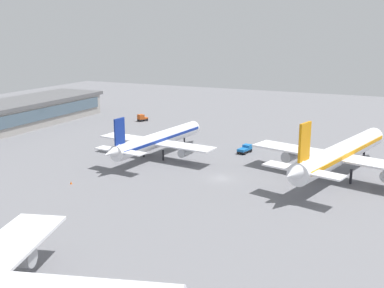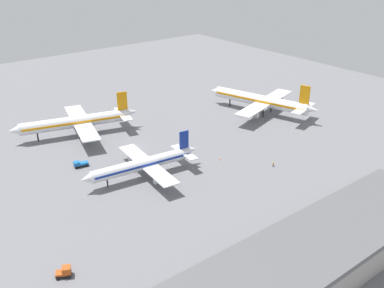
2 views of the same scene
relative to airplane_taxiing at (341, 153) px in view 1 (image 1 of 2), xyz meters
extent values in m
plane|color=slate|center=(10.92, -21.86, -5.12)|extent=(288.00, 288.00, 0.00)
cube|color=#4C6070|center=(0.91, -90.44, -0.67)|extent=(83.98, 0.30, 3.56)
cylinder|color=#A5A8AD|center=(58.57, -29.95, -1.77)|extent=(3.87, 5.77, 2.46)
cylinder|color=white|center=(-0.50, 0.13, 0.00)|extent=(38.63, 14.10, 4.27)
cone|color=white|center=(-20.50, 5.45, 0.00)|extent=(5.17, 5.02, 4.06)
cone|color=white|center=(19.50, -5.18, 0.64)|extent=(6.04, 4.67, 3.42)
cube|color=orange|center=(-0.50, 0.13, 0.32)|extent=(37.15, 13.78, 0.77)
cube|color=white|center=(1.38, -0.37, -0.43)|extent=(15.48, 37.25, 0.38)
cylinder|color=#A5A8AD|center=(-1.28, -10.35, -1.92)|extent=(5.48, 3.57, 2.35)
cube|color=white|center=(16.39, -4.35, 0.43)|extent=(7.15, 15.16, 0.31)
cube|color=orange|center=(16.39, -4.35, 5.55)|extent=(3.72, 1.40, 6.83)
cylinder|color=black|center=(-13.64, 3.62, -3.63)|extent=(0.51, 0.51, 2.99)
cylinder|color=black|center=(1.63, -3.97, -3.63)|extent=(0.51, 0.51, 2.99)
cylinder|color=black|center=(3.38, 2.64, -3.63)|extent=(0.51, 0.51, 2.99)
cylinder|color=white|center=(1.03, -41.60, -0.89)|extent=(32.24, 7.12, 3.52)
cone|color=white|center=(-15.94, -39.67, -0.89)|extent=(3.88, 3.73, 3.35)
cone|color=white|center=(18.00, -43.53, -0.37)|extent=(4.70, 3.30, 2.82)
cube|color=navy|center=(1.03, -41.60, -0.63)|extent=(30.97, 7.05, 0.63)
cube|color=white|center=(2.62, -41.78, -1.25)|extent=(8.54, 30.83, 0.32)
cylinder|color=#A5A8AD|center=(1.66, -50.25, -2.48)|extent=(4.36, 2.40, 1.94)
cylinder|color=#A5A8AD|center=(3.58, -33.31, -2.48)|extent=(4.36, 2.40, 1.94)
cube|color=white|center=(15.36, -43.23, -0.54)|extent=(4.23, 12.42, 0.25)
cube|color=navy|center=(15.36, -43.23, 3.69)|extent=(3.10, 0.73, 5.64)
cylinder|color=black|center=(-10.12, -40.33, -3.89)|extent=(0.42, 0.42, 2.47)
cylinder|color=black|center=(3.26, -44.69, -3.89)|extent=(0.42, 0.42, 2.47)
cylinder|color=black|center=(3.89, -39.08, -3.89)|extent=(0.42, 0.42, 2.47)
cube|color=black|center=(-10.46, -23.90, -4.57)|extent=(4.69, 2.73, 0.30)
cube|color=#1966B2|center=(-11.73, -23.65, -3.82)|extent=(2.14, 2.22, 1.20)
cube|color=#3F596B|center=(-12.52, -23.49, -3.58)|extent=(0.39, 1.58, 0.67)
cube|color=#1966B2|center=(-9.57, -24.08, -4.12)|extent=(2.92, 2.38, 0.60)
cylinder|color=black|center=(-12.15, -24.53, -4.72)|extent=(0.84, 0.45, 0.80)
cylinder|color=black|center=(-11.78, -22.67, -4.72)|extent=(0.84, 0.45, 0.80)
cylinder|color=black|center=(-9.13, -25.14, -4.72)|extent=(0.84, 0.45, 0.80)
cylinder|color=black|center=(-8.76, -23.27, -4.72)|extent=(0.84, 0.45, 0.80)
cube|color=black|center=(-35.85, -68.32, -4.57)|extent=(3.71, 3.13, 0.30)
cube|color=#BF4C19|center=(-35.22, -68.63, -3.62)|extent=(2.46, 2.50, 1.60)
cube|color=#3F596B|center=(-34.49, -68.99, -3.30)|extent=(0.78, 1.46, 0.90)
cube|color=#BF4C19|center=(-36.65, -67.92, -4.17)|extent=(2.10, 2.32, 0.50)
cylinder|color=black|center=(-34.42, -67.97, -4.72)|extent=(0.85, 0.62, 0.80)
cylinder|color=black|center=(-35.27, -69.67, -4.72)|extent=(0.85, 0.62, 0.80)
cylinder|color=black|center=(-36.43, -66.97, -4.72)|extent=(0.85, 0.62, 0.80)
cylinder|color=black|center=(-37.27, -68.67, -4.72)|extent=(0.85, 0.62, 0.80)
cone|color=#EA590C|center=(26.70, -47.44, -4.82)|extent=(0.44, 0.44, 0.60)
camera|label=1|loc=(94.45, 10.16, 24.14)|focal=42.75mm
camera|label=2|loc=(-61.30, -144.30, 59.83)|focal=42.33mm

